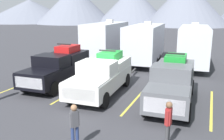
{
  "coord_description": "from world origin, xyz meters",
  "views": [
    {
      "loc": [
        5.53,
        -12.62,
        4.78
      ],
      "look_at": [
        0.0,
        1.05,
        1.2
      ],
      "focal_mm": 39.29,
      "sensor_mm": 36.0,
      "label": 1
    }
  ],
  "objects_px": {
    "person_c": "(168,121)",
    "pickup_truck_c": "(172,81)",
    "pickup_truck_a": "(59,67)",
    "camper_trailer_c": "(194,44)",
    "camper_trailer_b": "(145,42)",
    "pickup_truck_b": "(102,74)",
    "camper_trailer_a": "(106,39)",
    "person_a": "(75,123)"
  },
  "relations": [
    {
      "from": "person_c",
      "to": "pickup_truck_c",
      "type": "bearing_deg",
      "value": 96.96
    },
    {
      "from": "pickup_truck_a",
      "to": "camper_trailer_c",
      "type": "distance_m",
      "value": 11.75
    },
    {
      "from": "camper_trailer_b",
      "to": "camper_trailer_c",
      "type": "xyz_separation_m",
      "value": [
        4.25,
        0.03,
        -0.02
      ]
    },
    {
      "from": "camper_trailer_b",
      "to": "pickup_truck_a",
      "type": "bearing_deg",
      "value": -112.7
    },
    {
      "from": "pickup_truck_a",
      "to": "pickup_truck_b",
      "type": "xyz_separation_m",
      "value": [
        3.45,
        -0.61,
        -0.05
      ]
    },
    {
      "from": "camper_trailer_a",
      "to": "camper_trailer_c",
      "type": "bearing_deg",
      "value": -3.38
    },
    {
      "from": "camper_trailer_c",
      "to": "person_a",
      "type": "relative_size",
      "value": 5.39
    },
    {
      "from": "camper_trailer_b",
      "to": "person_c",
      "type": "relative_size",
      "value": 5.23
    },
    {
      "from": "camper_trailer_a",
      "to": "person_c",
      "type": "distance_m",
      "value": 16.8
    },
    {
      "from": "pickup_truck_b",
      "to": "person_c",
      "type": "height_order",
      "value": "pickup_truck_b"
    },
    {
      "from": "pickup_truck_a",
      "to": "camper_trailer_b",
      "type": "bearing_deg",
      "value": 67.3
    },
    {
      "from": "camper_trailer_a",
      "to": "person_a",
      "type": "bearing_deg",
      "value": -70.55
    },
    {
      "from": "pickup_truck_a",
      "to": "pickup_truck_c",
      "type": "bearing_deg",
      "value": -5.69
    },
    {
      "from": "camper_trailer_a",
      "to": "pickup_truck_c",
      "type": "bearing_deg",
      "value": -51.06
    },
    {
      "from": "camper_trailer_b",
      "to": "person_c",
      "type": "xyz_separation_m",
      "value": [
        4.45,
        -13.89,
        -1.01
      ]
    },
    {
      "from": "pickup_truck_c",
      "to": "camper_trailer_b",
      "type": "distance_m",
      "value": 10.22
    },
    {
      "from": "camper_trailer_c",
      "to": "camper_trailer_b",
      "type": "bearing_deg",
      "value": -179.57
    },
    {
      "from": "pickup_truck_b",
      "to": "camper_trailer_b",
      "type": "relative_size",
      "value": 0.65
    },
    {
      "from": "camper_trailer_a",
      "to": "person_c",
      "type": "height_order",
      "value": "camper_trailer_a"
    },
    {
      "from": "person_a",
      "to": "pickup_truck_c",
      "type": "bearing_deg",
      "value": 66.87
    },
    {
      "from": "camper_trailer_b",
      "to": "person_a",
      "type": "xyz_separation_m",
      "value": [
        1.43,
        -15.2,
        -1.06
      ]
    },
    {
      "from": "pickup_truck_a",
      "to": "person_c",
      "type": "height_order",
      "value": "pickup_truck_a"
    },
    {
      "from": "pickup_truck_b",
      "to": "camper_trailer_b",
      "type": "bearing_deg",
      "value": 88.94
    },
    {
      "from": "camper_trailer_a",
      "to": "camper_trailer_b",
      "type": "height_order",
      "value": "camper_trailer_a"
    },
    {
      "from": "camper_trailer_a",
      "to": "camper_trailer_b",
      "type": "relative_size",
      "value": 0.98
    },
    {
      "from": "pickup_truck_b",
      "to": "pickup_truck_c",
      "type": "relative_size",
      "value": 1.01
    },
    {
      "from": "pickup_truck_a",
      "to": "person_a",
      "type": "relative_size",
      "value": 3.53
    },
    {
      "from": "pickup_truck_c",
      "to": "pickup_truck_a",
      "type": "bearing_deg",
      "value": 174.31
    },
    {
      "from": "pickup_truck_b",
      "to": "person_c",
      "type": "relative_size",
      "value": 3.39
    },
    {
      "from": "pickup_truck_b",
      "to": "pickup_truck_c",
      "type": "xyz_separation_m",
      "value": [
        4.07,
        -0.14,
        0.05
      ]
    },
    {
      "from": "pickup_truck_b",
      "to": "person_c",
      "type": "distance_m",
      "value": 6.53
    },
    {
      "from": "camper_trailer_b",
      "to": "pickup_truck_c",
      "type": "bearing_deg",
      "value": -67.48
    },
    {
      "from": "pickup_truck_a",
      "to": "camper_trailer_a",
      "type": "xyz_separation_m",
      "value": [
        -0.51,
        9.18,
        0.87
      ]
    },
    {
      "from": "pickup_truck_c",
      "to": "person_c",
      "type": "height_order",
      "value": "pickup_truck_c"
    },
    {
      "from": "pickup_truck_b",
      "to": "pickup_truck_c",
      "type": "distance_m",
      "value": 4.07
    },
    {
      "from": "pickup_truck_a",
      "to": "person_a",
      "type": "distance_m",
      "value": 8.26
    },
    {
      "from": "person_a",
      "to": "pickup_truck_a",
      "type": "bearing_deg",
      "value": 127.66
    },
    {
      "from": "camper_trailer_c",
      "to": "person_c",
      "type": "bearing_deg",
      "value": -89.18
    },
    {
      "from": "camper_trailer_c",
      "to": "person_c",
      "type": "xyz_separation_m",
      "value": [
        0.2,
        -13.92,
        -1.0
      ]
    },
    {
      "from": "pickup_truck_b",
      "to": "camper_trailer_b",
      "type": "distance_m",
      "value": 9.31
    },
    {
      "from": "camper_trailer_a",
      "to": "person_c",
      "type": "bearing_deg",
      "value": -59.25
    },
    {
      "from": "pickup_truck_c",
      "to": "camper_trailer_c",
      "type": "distance_m",
      "value": 9.48
    }
  ]
}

